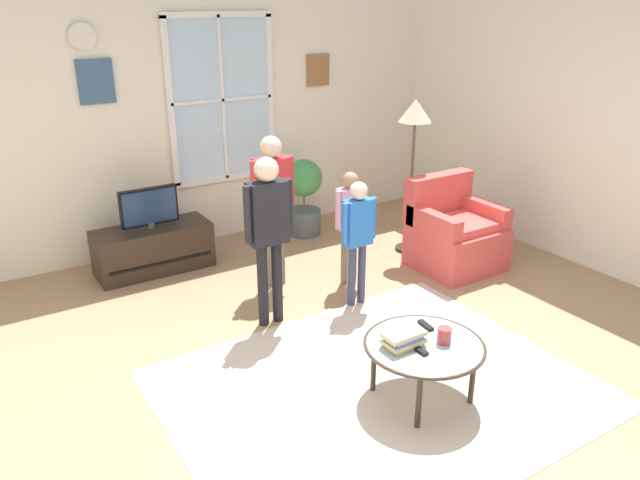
{
  "coord_description": "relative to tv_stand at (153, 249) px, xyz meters",
  "views": [
    {
      "loc": [
        -2.32,
        -2.88,
        2.47
      ],
      "look_at": [
        -0.19,
        0.46,
        0.91
      ],
      "focal_mm": 34.61,
      "sensor_mm": 36.0,
      "label": 1
    }
  ],
  "objects": [
    {
      "name": "ground_plane",
      "position": [
        0.73,
        -2.59,
        -0.23
      ],
      "size": [
        6.34,
        6.78,
        0.02
      ],
      "primitive_type": "cube",
      "color": "#9E7A56"
    },
    {
      "name": "book_stack",
      "position": [
        0.68,
        -2.89,
        0.23
      ],
      "size": [
        0.27,
        0.17,
        0.1
      ],
      "color": "tan",
      "rests_on": "coffee_table"
    },
    {
      "name": "remote_near_books",
      "position": [
        0.73,
        -2.99,
        0.19
      ],
      "size": [
        0.04,
        0.14,
        0.02
      ],
      "primitive_type": "cube",
      "rotation": [
        0.0,
        0.0,
        0.02
      ],
      "color": "black",
      "rests_on": "coffee_table"
    },
    {
      "name": "television",
      "position": [
        0.0,
        -0.0,
        0.42
      ],
      "size": [
        0.54,
        0.08,
        0.39
      ],
      "color": "#4C4C4C",
      "rests_on": "tv_stand"
    },
    {
      "name": "coffee_table",
      "position": [
        0.82,
        -2.94,
        0.16
      ],
      "size": [
        0.78,
        0.78,
        0.41
      ],
      "color": "#99B2B7",
      "rests_on": "ground_plane"
    },
    {
      "name": "person_pink_shirt",
      "position": [
        1.43,
        -1.23,
        0.44
      ],
      "size": [
        0.32,
        0.14,
        1.06
      ],
      "color": "#726656",
      "rests_on": "ground_plane"
    },
    {
      "name": "potted_plant_by_window",
      "position": [
        1.73,
        0.07,
        0.24
      ],
      "size": [
        0.41,
        0.41,
        0.85
      ],
      "color": "#4C565B",
      "rests_on": "ground_plane"
    },
    {
      "name": "person_black_shirt",
      "position": [
        0.46,
        -1.52,
        0.64
      ],
      "size": [
        0.41,
        0.19,
        1.38
      ],
      "color": "black",
      "rests_on": "ground_plane"
    },
    {
      "name": "floor_lamp",
      "position": [
        2.4,
        -0.92,
        1.08
      ],
      "size": [
        0.32,
        0.32,
        1.56
      ],
      "color": "black",
      "rests_on": "ground_plane"
    },
    {
      "name": "area_rug",
      "position": [
        0.63,
        -2.72,
        -0.22
      ],
      "size": [
        2.73,
        2.22,
        0.01
      ],
      "primitive_type": "cube",
      "color": "#C6B29E",
      "rests_on": "ground_plane"
    },
    {
      "name": "back_wall",
      "position": [
        0.74,
        0.56,
        1.17
      ],
      "size": [
        5.74,
        0.17,
        2.76
      ],
      "color": "silver",
      "rests_on": "ground_plane"
    },
    {
      "name": "person_blue_shirt",
      "position": [
        1.23,
        -1.62,
        0.46
      ],
      "size": [
        0.33,
        0.15,
        1.09
      ],
      "color": "#333851",
      "rests_on": "ground_plane"
    },
    {
      "name": "remote_near_cup",
      "position": [
        0.97,
        -2.78,
        0.19
      ],
      "size": [
        0.06,
        0.14,
        0.02
      ],
      "primitive_type": "cube",
      "rotation": [
        0.0,
        0.0,
        -0.13
      ],
      "color": "black",
      "rests_on": "coffee_table"
    },
    {
      "name": "person_red_shirt",
      "position": [
        0.83,
        -0.9,
        0.64
      ],
      "size": [
        0.42,
        0.19,
        1.38
      ],
      "color": "#726656",
      "rests_on": "ground_plane"
    },
    {
      "name": "cup",
      "position": [
        0.93,
        -3.0,
        0.24
      ],
      "size": [
        0.09,
        0.09,
        0.11
      ],
      "primitive_type": "cylinder",
      "color": "#BF3F3F",
      "rests_on": "coffee_table"
    },
    {
      "name": "armchair",
      "position": [
        2.51,
        -1.47,
        0.11
      ],
      "size": [
        0.76,
        0.74,
        0.87
      ],
      "color": "#D14C47",
      "rests_on": "ground_plane"
    },
    {
      "name": "tv_stand",
      "position": [
        0.0,
        0.0,
        0.0
      ],
      "size": [
        1.09,
        0.45,
        0.44
      ],
      "color": "#2D2319",
      "rests_on": "ground_plane"
    }
  ]
}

